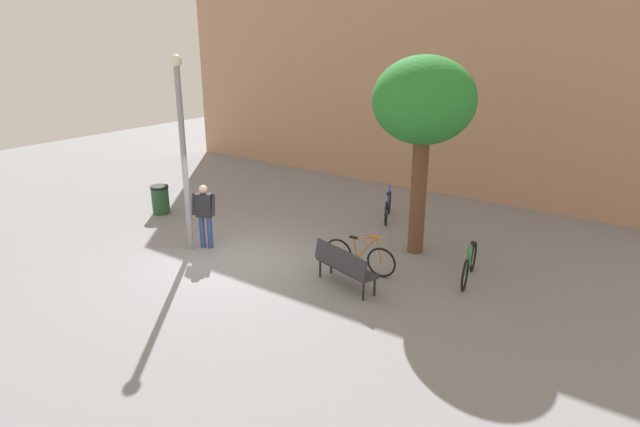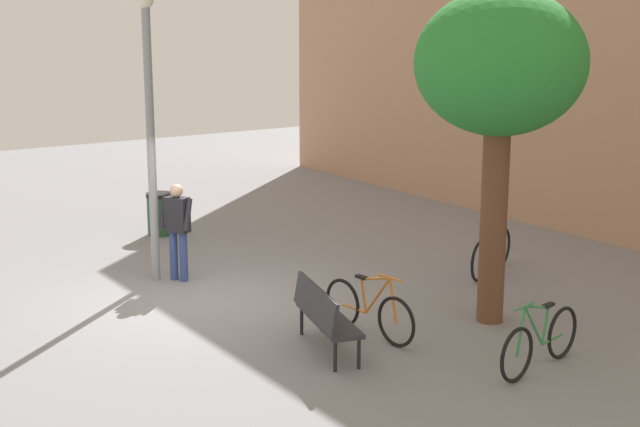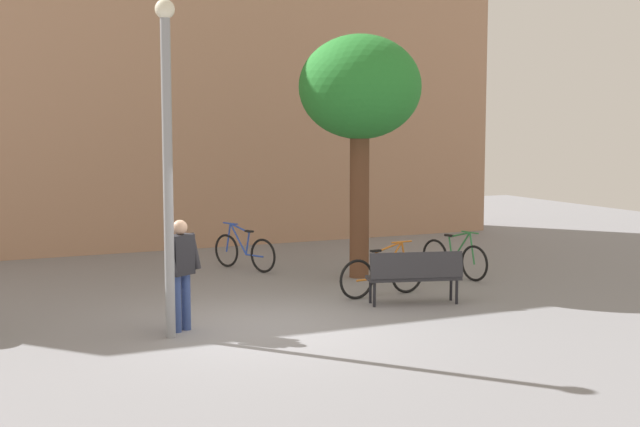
% 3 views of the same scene
% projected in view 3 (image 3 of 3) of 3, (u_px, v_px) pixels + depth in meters
% --- Properties ---
extents(ground_plane, '(36.00, 36.00, 0.00)m').
position_uv_depth(ground_plane, '(266.00, 326.00, 13.23)').
color(ground_plane, gray).
extents(building_facade, '(19.91, 2.00, 9.53)m').
position_uv_depth(building_facade, '(125.00, 54.00, 21.17)').
color(building_facade, tan).
rests_on(building_facade, ground_plane).
extents(lamppost, '(0.28, 0.28, 4.81)m').
position_uv_depth(lamppost, '(167.00, 148.00, 12.28)').
color(lamppost, gray).
rests_on(lamppost, ground_plane).
extents(person_by_lamppost, '(0.63, 0.49, 1.67)m').
position_uv_depth(person_by_lamppost, '(181.00, 267.00, 12.85)').
color(person_by_lamppost, '#334784').
rests_on(person_by_lamppost, ground_plane).
extents(park_bench, '(1.67, 0.89, 0.92)m').
position_uv_depth(park_bench, '(415.00, 273.00, 14.76)').
color(park_bench, '#2D2D33').
rests_on(park_bench, ground_plane).
extents(plaza_tree, '(2.42, 2.42, 4.82)m').
position_uv_depth(plaza_tree, '(360.00, 91.00, 17.06)').
color(plaza_tree, brown).
rests_on(plaza_tree, ground_plane).
extents(bicycle_blue, '(0.79, 1.67, 0.97)m').
position_uv_depth(bicycle_blue, '(244.00, 252.00, 18.28)').
color(bicycle_blue, black).
rests_on(bicycle_blue, ground_plane).
extents(bicycle_orange, '(1.81, 0.24, 0.97)m').
position_uv_depth(bicycle_orange, '(383.00, 275.00, 15.51)').
color(bicycle_orange, black).
rests_on(bicycle_orange, ground_plane).
extents(bicycle_green, '(0.42, 1.78, 0.97)m').
position_uv_depth(bicycle_green, '(454.00, 258.00, 17.38)').
color(bicycle_green, black).
rests_on(bicycle_green, ground_plane).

